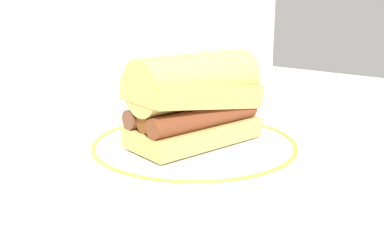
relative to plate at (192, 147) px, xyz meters
name	(u,v)px	position (x,y,z in m)	size (l,w,h in m)	color
ground_plane	(191,151)	(0.00, 0.01, -0.01)	(1.50, 1.50, 0.00)	beige
plate	(192,147)	(0.00, 0.00, 0.00)	(0.29, 0.29, 0.01)	white
sausage_sandwich	(192,99)	(0.00, 0.00, 0.07)	(0.18, 0.11, 0.12)	tan
drinking_glass	(93,91)	(0.03, 0.24, 0.04)	(0.07, 0.07, 0.11)	silver
butter_knife	(149,107)	(0.13, 0.22, 0.00)	(0.12, 0.12, 0.01)	silver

